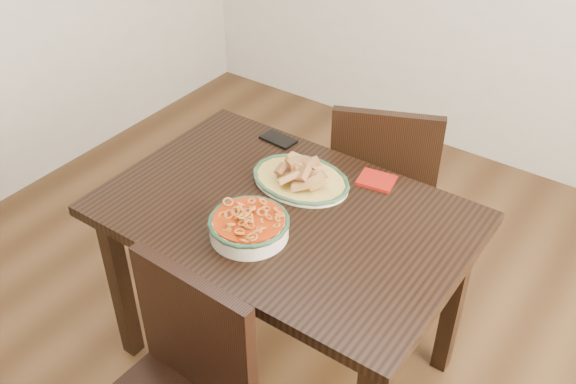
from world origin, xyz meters
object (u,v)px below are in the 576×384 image
Objects in this scene: chair_far at (382,182)px; noodle_bowl at (249,224)px; dining_table at (285,232)px; fish_plate at (301,172)px; smartphone at (278,139)px.

noodle_bowl is (-0.06, -0.81, 0.29)m from chair_far.
dining_table is 4.68× the size of noodle_bowl.
fish_plate is 2.61× the size of smartphone.
chair_far is at bearing 79.84° from fish_plate.
dining_table is 0.44m from smartphone.
chair_far is 0.57m from fish_plate.
noodle_bowl is 0.57m from smartphone.
dining_table is at bearing -74.73° from fish_plate.
noodle_bowl is 1.88× the size of smartphone.
smartphone is (-0.23, 0.18, -0.04)m from fish_plate.
chair_far is 2.49× the size of fish_plate.
chair_far reaches higher than noodle_bowl.
fish_plate reaches higher than noodle_bowl.
chair_far reaches higher than smartphone.
noodle_bowl reaches higher than smartphone.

